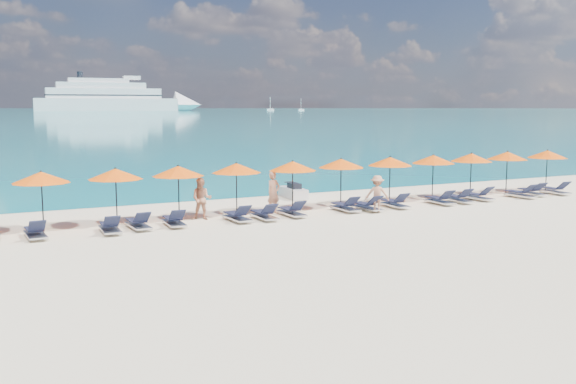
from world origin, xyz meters
name	(u,v)px	position (x,y,z in m)	size (l,w,h in m)	color
ground	(325,235)	(0.00, 0.00, 0.00)	(1400.00, 1400.00, 0.00)	beige
cruise_ship	(122,99)	(101.76, 517.61, 9.76)	(135.89, 30.59, 37.51)	silver
sailboat_near	(270,109)	(227.43, 499.14, 1.25)	(6.64, 2.21, 12.17)	silver
sailboat_far	(301,109)	(253.56, 490.59, 1.09)	(5.78, 1.93, 10.59)	silver
jetski	(293,192)	(3.16, 8.81, 0.31)	(0.97, 2.19, 0.76)	silver
beachgoer_a	(274,193)	(0.29, 4.98, 0.91)	(0.66, 0.44, 1.82)	tan
beachgoer_b	(202,199)	(-2.97, 4.93, 0.86)	(0.83, 0.48, 1.72)	tan
beachgoer_c	(377,194)	(4.54, 3.39, 0.80)	(1.04, 0.48, 1.61)	tan
umbrella_3	(41,177)	(-9.02, 5.19, 2.02)	(2.10, 2.10, 2.28)	black
umbrella_4	(115,174)	(-6.33, 5.19, 2.02)	(2.10, 2.10, 2.28)	black
umbrella_5	(178,171)	(-3.86, 5.16, 2.02)	(2.10, 2.10, 2.28)	black
umbrella_6	(236,168)	(-1.29, 5.30, 2.02)	(2.10, 2.10, 2.28)	black
umbrella_7	(293,166)	(1.23, 5.04, 2.02)	(2.10, 2.10, 2.28)	black
umbrella_8	(341,163)	(3.81, 5.26, 2.02)	(2.10, 2.10, 2.28)	black
umbrella_9	(390,161)	(6.39, 5.08, 2.02)	(2.10, 2.10, 2.28)	black
umbrella_10	(433,159)	(8.99, 5.14, 2.02)	(2.10, 2.10, 2.28)	black
umbrella_11	(471,157)	(11.42, 5.15, 2.02)	(2.10, 2.10, 2.28)	black
umbrella_12	(507,156)	(13.98, 5.26, 2.02)	(2.10, 2.10, 2.28)	black
umbrella_13	(547,154)	(16.66, 5.05, 2.02)	(2.10, 2.10, 2.28)	black
lounger_5	(35,232)	(-9.41, 3.96, 0.24)	(0.70, 1.73, 0.66)	silver
lounger_6	(110,227)	(-6.88, 3.75, 0.24)	(0.69, 1.73, 0.66)	silver
lounger_7	(138,223)	(-5.78, 4.05, 0.24)	(0.71, 1.73, 0.66)	silver
lounger_8	(174,220)	(-4.41, 3.99, 0.24)	(0.70, 1.73, 0.66)	silver
lounger_9	(237,216)	(-1.83, 3.88, 0.24)	(0.71, 1.73, 0.66)	silver
lounger_10	(264,214)	(-0.70, 3.76, 0.24)	(0.63, 1.71, 0.66)	silver
lounger_11	(292,211)	(0.66, 3.96, 0.24)	(0.66, 1.71, 0.66)	silver
lounger_12	(345,206)	(3.34, 4.05, 0.24)	(0.64, 1.71, 0.66)	silver
lounger_13	(367,206)	(4.30, 3.78, 0.24)	(0.75, 1.74, 0.66)	silver
lounger_14	(395,203)	(5.89, 3.95, 0.24)	(0.63, 1.70, 0.66)	silver
lounger_15	(440,200)	(8.39, 3.83, 0.24)	(0.67, 1.72, 0.66)	silver
lounger_16	(458,198)	(9.53, 3.87, 0.24)	(0.69, 1.72, 0.66)	silver
lounger_17	(478,196)	(10.92, 4.03, 0.24)	(0.79, 1.75, 0.66)	silver
lounger_18	(521,193)	(13.46, 3.75, 0.24)	(0.77, 1.75, 0.66)	silver
lounger_19	(532,191)	(14.59, 4.06, 0.24)	(0.76, 1.74, 0.66)	silver
lounger_20	(555,190)	(16.08, 3.88, 0.24)	(0.74, 1.74, 0.66)	silver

